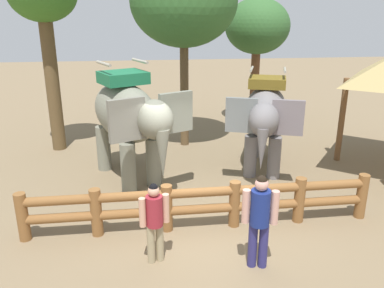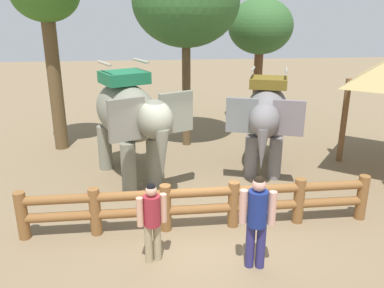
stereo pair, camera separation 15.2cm
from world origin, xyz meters
TOP-DOWN VIEW (x-y plane):
  - ground_plane at (0.00, 0.00)m, footprint 60.00×60.00m
  - log_fence at (-0.00, -0.10)m, footprint 7.61×0.28m
  - elephant_near_left at (-1.54, 2.69)m, footprint 2.95×3.86m
  - elephant_center at (2.30, 3.00)m, footprint 2.44×3.54m
  - tourist_woman_in_black at (0.84, -1.58)m, footprint 0.63×0.42m
  - tourist_man_in_blue at (-1.02, -1.19)m, footprint 0.55×0.38m
  - tree_far_left at (3.37, 7.98)m, footprint 2.52×2.52m
  - tree_back_center at (-4.06, 5.64)m, footprint 2.10×2.10m
  - tree_far_right at (0.24, 5.56)m, footprint 3.42×3.42m

SIDE VIEW (x-z plane):
  - ground_plane at x=0.00m, z-range 0.00..0.00m
  - log_fence at x=0.00m, z-range 0.08..1.13m
  - tourist_man_in_blue at x=-1.02m, z-range 0.13..1.73m
  - tourist_woman_in_black at x=0.84m, z-range 0.14..1.97m
  - elephant_center at x=2.30m, z-range 0.18..3.15m
  - elephant_near_left at x=-1.54m, z-range 0.20..3.47m
  - tree_far_left at x=3.37m, z-range 1.35..6.32m
  - tree_back_center at x=-4.06m, z-range 1.79..7.71m
  - tree_far_right at x=0.24m, z-range 1.64..7.88m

